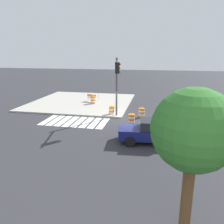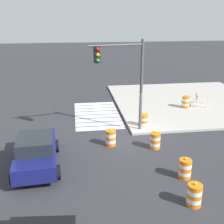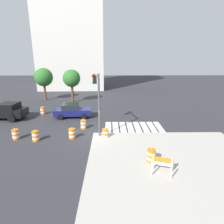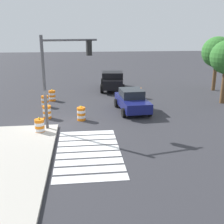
{
  "view_description": "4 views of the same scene",
  "coord_description": "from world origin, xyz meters",
  "px_view_note": "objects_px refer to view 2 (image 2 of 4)",
  "views": [
    {
      "loc": [
        -3.19,
        20.25,
        6.16
      ],
      "look_at": [
        0.24,
        3.37,
        1.53
      ],
      "focal_mm": 36.0,
      "sensor_mm": 36.0,
      "label": 1
    },
    {
      "loc": [
        -15.18,
        3.38,
        6.95
      ],
      "look_at": [
        0.75,
        1.14,
        1.31
      ],
      "focal_mm": 44.75,
      "sensor_mm": 36.0,
      "label": 2
    },
    {
      "loc": [
        1.5,
        -16.34,
        6.93
      ],
      "look_at": [
        1.77,
        2.78,
        1.36
      ],
      "focal_mm": 30.15,
      "sensor_mm": 36.0,
      "label": 3
    },
    {
      "loc": [
        16.76,
        1.53,
        5.96
      ],
      "look_at": [
        1.53,
        3.28,
        1.32
      ],
      "focal_mm": 44.07,
      "sensor_mm": 36.0,
      "label": 4
    }
  ],
  "objects_px": {
    "traffic_barrel_lane_center": "(155,141)",
    "traffic_barrel_on_sidewalk": "(186,102)",
    "construction_barricade": "(199,98)",
    "traffic_barrel_median_near": "(194,195)",
    "traffic_barrel_far_curb": "(144,121)",
    "traffic_light_pole": "(124,71)",
    "traffic_barrel_median_far": "(185,169)",
    "traffic_barrel_near_corner": "(111,138)",
    "sports_car": "(36,151)"
  },
  "relations": [
    {
      "from": "sports_car",
      "to": "traffic_barrel_on_sidewalk",
      "type": "relative_size",
      "value": 4.33
    },
    {
      "from": "traffic_barrel_lane_center",
      "to": "traffic_barrel_on_sidewalk",
      "type": "xyz_separation_m",
      "value": [
        6.12,
        -4.2,
        0.15
      ]
    },
    {
      "from": "traffic_barrel_near_corner",
      "to": "sports_car",
      "type": "bearing_deg",
      "value": 115.38
    },
    {
      "from": "traffic_barrel_median_far",
      "to": "traffic_barrel_far_curb",
      "type": "bearing_deg",
      "value": 3.71
    },
    {
      "from": "traffic_barrel_far_curb",
      "to": "traffic_barrel_lane_center",
      "type": "distance_m",
      "value": 2.97
    },
    {
      "from": "traffic_barrel_far_curb",
      "to": "traffic_barrel_near_corner",
      "type": "bearing_deg",
      "value": 132.7
    },
    {
      "from": "traffic_barrel_near_corner",
      "to": "traffic_barrel_far_curb",
      "type": "xyz_separation_m",
      "value": [
        2.26,
        -2.45,
        0.0
      ]
    },
    {
      "from": "traffic_barrel_median_near",
      "to": "traffic_barrel_near_corner",
      "type": "bearing_deg",
      "value": 23.64
    },
    {
      "from": "traffic_barrel_median_near",
      "to": "traffic_light_pole",
      "type": "relative_size",
      "value": 0.19
    },
    {
      "from": "traffic_barrel_lane_center",
      "to": "traffic_light_pole",
      "type": "relative_size",
      "value": 0.19
    },
    {
      "from": "traffic_barrel_median_near",
      "to": "traffic_barrel_median_far",
      "type": "distance_m",
      "value": 1.92
    },
    {
      "from": "traffic_barrel_lane_center",
      "to": "traffic_barrel_on_sidewalk",
      "type": "height_order",
      "value": "traffic_barrel_on_sidewalk"
    },
    {
      "from": "traffic_barrel_far_curb",
      "to": "traffic_light_pole",
      "type": "relative_size",
      "value": 0.19
    },
    {
      "from": "traffic_barrel_lane_center",
      "to": "traffic_barrel_median_near",
      "type": "bearing_deg",
      "value": -178.8
    },
    {
      "from": "traffic_barrel_median_near",
      "to": "traffic_barrel_on_sidewalk",
      "type": "height_order",
      "value": "traffic_barrel_on_sidewalk"
    },
    {
      "from": "traffic_barrel_far_curb",
      "to": "traffic_light_pole",
      "type": "xyz_separation_m",
      "value": [
        -0.77,
        1.49,
        3.46
      ]
    },
    {
      "from": "traffic_barrel_median_near",
      "to": "construction_barricade",
      "type": "bearing_deg",
      "value": -24.91
    },
    {
      "from": "sports_car",
      "to": "traffic_barrel_far_curb",
      "type": "xyz_separation_m",
      "value": [
        4.08,
        -6.27,
        -0.36
      ]
    },
    {
      "from": "traffic_barrel_on_sidewalk",
      "to": "traffic_light_pole",
      "type": "distance_m",
      "value": 7.59
    },
    {
      "from": "traffic_barrel_median_far",
      "to": "traffic_barrel_on_sidewalk",
      "type": "xyz_separation_m",
      "value": [
        9.15,
        -3.72,
        0.15
      ]
    },
    {
      "from": "sports_car",
      "to": "traffic_barrel_near_corner",
      "type": "xyz_separation_m",
      "value": [
        1.81,
        -3.82,
        -0.36
      ]
    },
    {
      "from": "traffic_barrel_lane_center",
      "to": "traffic_barrel_median_far",
      "type": "bearing_deg",
      "value": -170.85
    },
    {
      "from": "traffic_barrel_median_near",
      "to": "construction_barricade",
      "type": "xyz_separation_m",
      "value": [
        11.43,
        -5.31,
        0.27
      ]
    },
    {
      "from": "construction_barricade",
      "to": "traffic_light_pole",
      "type": "height_order",
      "value": "traffic_light_pole"
    },
    {
      "from": "traffic_barrel_near_corner",
      "to": "traffic_barrel_median_far",
      "type": "height_order",
      "value": "same"
    },
    {
      "from": "sports_car",
      "to": "traffic_barrel_median_near",
      "type": "height_order",
      "value": "sports_car"
    },
    {
      "from": "sports_car",
      "to": "traffic_barrel_near_corner",
      "type": "bearing_deg",
      "value": -64.62
    },
    {
      "from": "traffic_barrel_far_curb",
      "to": "traffic_barrel_lane_center",
      "type": "bearing_deg",
      "value": 178.08
    },
    {
      "from": "traffic_barrel_median_near",
      "to": "traffic_barrel_far_curb",
      "type": "height_order",
      "value": "same"
    },
    {
      "from": "traffic_barrel_on_sidewalk",
      "to": "traffic_barrel_near_corner",
      "type": "bearing_deg",
      "value": 129.56
    },
    {
      "from": "traffic_barrel_near_corner",
      "to": "traffic_barrel_median_near",
      "type": "bearing_deg",
      "value": -156.36
    },
    {
      "from": "traffic_barrel_near_corner",
      "to": "traffic_barrel_lane_center",
      "type": "relative_size",
      "value": 1.0
    },
    {
      "from": "traffic_barrel_near_corner",
      "to": "traffic_barrel_on_sidewalk",
      "type": "bearing_deg",
      "value": -50.44
    },
    {
      "from": "traffic_barrel_median_near",
      "to": "traffic_light_pole",
      "type": "distance_m",
      "value": 8.04
    },
    {
      "from": "traffic_barrel_on_sidewalk",
      "to": "traffic_barrel_median_near",
      "type": "bearing_deg",
      "value": 159.6
    },
    {
      "from": "construction_barricade",
      "to": "traffic_barrel_median_near",
      "type": "bearing_deg",
      "value": 155.09
    },
    {
      "from": "traffic_barrel_near_corner",
      "to": "traffic_light_pole",
      "type": "xyz_separation_m",
      "value": [
        1.49,
        -0.97,
        3.46
      ]
    },
    {
      "from": "sports_car",
      "to": "traffic_barrel_on_sidewalk",
      "type": "height_order",
      "value": "sports_car"
    },
    {
      "from": "traffic_barrel_near_corner",
      "to": "traffic_barrel_far_curb",
      "type": "height_order",
      "value": "same"
    },
    {
      "from": "traffic_barrel_median_far",
      "to": "traffic_barrel_on_sidewalk",
      "type": "relative_size",
      "value": 1.0
    },
    {
      "from": "traffic_barrel_on_sidewalk",
      "to": "construction_barricade",
      "type": "xyz_separation_m",
      "value": [
        0.41,
        -1.21,
        0.12
      ]
    },
    {
      "from": "sports_car",
      "to": "traffic_barrel_median_far",
      "type": "distance_m",
      "value": 6.94
    },
    {
      "from": "traffic_barrel_near_corner",
      "to": "traffic_barrel_median_far",
      "type": "distance_m",
      "value": 4.69
    },
    {
      "from": "traffic_barrel_near_corner",
      "to": "traffic_barrel_on_sidewalk",
      "type": "xyz_separation_m",
      "value": [
        5.42,
        -6.56,
        0.15
      ]
    },
    {
      "from": "traffic_barrel_median_far",
      "to": "construction_barricade",
      "type": "xyz_separation_m",
      "value": [
        9.55,
        -4.93,
        0.27
      ]
    },
    {
      "from": "traffic_barrel_median_far",
      "to": "construction_barricade",
      "type": "relative_size",
      "value": 0.72
    },
    {
      "from": "traffic_barrel_median_far",
      "to": "traffic_barrel_lane_center",
      "type": "bearing_deg",
      "value": 9.15
    },
    {
      "from": "sports_car",
      "to": "traffic_barrel_median_near",
      "type": "relative_size",
      "value": 4.33
    },
    {
      "from": "sports_car",
      "to": "construction_barricade",
      "type": "relative_size",
      "value": 3.12
    },
    {
      "from": "traffic_barrel_median_near",
      "to": "traffic_light_pole",
      "type": "bearing_deg",
      "value": 11.85
    }
  ]
}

